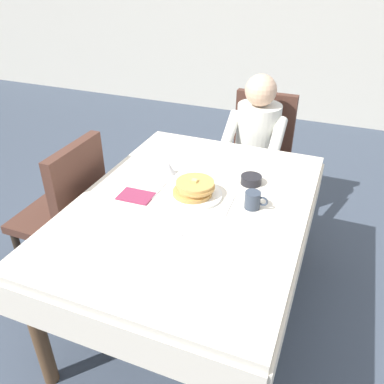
# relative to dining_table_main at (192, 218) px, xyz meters

# --- Properties ---
(ground_plane) EXTENTS (14.00, 14.00, 0.00)m
(ground_plane) POSITION_rel_dining_table_main_xyz_m (0.00, 0.00, -0.65)
(ground_plane) COLOR #3D4756
(dining_table_main) EXTENTS (1.12, 1.52, 0.74)m
(dining_table_main) POSITION_rel_dining_table_main_xyz_m (0.00, 0.00, 0.00)
(dining_table_main) COLOR silver
(dining_table_main) RESTS_ON ground
(chair_diner) EXTENTS (0.44, 0.45, 0.93)m
(chair_diner) POSITION_rel_dining_table_main_xyz_m (0.08, 1.17, -0.12)
(chair_diner) COLOR #4C2D23
(chair_diner) RESTS_ON ground
(diner_person) EXTENTS (0.40, 0.43, 1.12)m
(diner_person) POSITION_rel_dining_table_main_xyz_m (0.08, 1.01, 0.02)
(diner_person) COLOR silver
(diner_person) RESTS_ON ground
(chair_left_side) EXTENTS (0.45, 0.44, 0.93)m
(chair_left_side) POSITION_rel_dining_table_main_xyz_m (-0.77, 0.00, -0.12)
(chair_left_side) COLOR #4C2D23
(chair_left_side) RESTS_ON ground
(plate_breakfast) EXTENTS (0.28, 0.28, 0.02)m
(plate_breakfast) POSITION_rel_dining_table_main_xyz_m (-0.01, 0.06, 0.10)
(plate_breakfast) COLOR white
(plate_breakfast) RESTS_ON dining_table_main
(breakfast_stack) EXTENTS (0.21, 0.20, 0.08)m
(breakfast_stack) POSITION_rel_dining_table_main_xyz_m (-0.01, 0.06, 0.14)
(breakfast_stack) COLOR tan
(breakfast_stack) RESTS_ON plate_breakfast
(cup_coffee) EXTENTS (0.11, 0.08, 0.08)m
(cup_coffee) POSITION_rel_dining_table_main_xyz_m (0.29, 0.07, 0.13)
(cup_coffee) COLOR #333D4C
(cup_coffee) RESTS_ON dining_table_main
(bowl_butter) EXTENTS (0.11, 0.11, 0.04)m
(bowl_butter) POSITION_rel_dining_table_main_xyz_m (0.22, 0.29, 0.11)
(bowl_butter) COLOR black
(bowl_butter) RESTS_ON dining_table_main
(syrup_pitcher) EXTENTS (0.08, 0.08, 0.07)m
(syrup_pitcher) POSITION_rel_dining_table_main_xyz_m (-0.23, 0.23, 0.13)
(syrup_pitcher) COLOR silver
(syrup_pitcher) RESTS_ON dining_table_main
(fork_left_of_plate) EXTENTS (0.02, 0.18, 0.00)m
(fork_left_of_plate) POSITION_rel_dining_table_main_xyz_m (-0.20, 0.04, 0.09)
(fork_left_of_plate) COLOR silver
(fork_left_of_plate) RESTS_ON dining_table_main
(knife_right_of_plate) EXTENTS (0.02, 0.20, 0.00)m
(knife_right_of_plate) POSITION_rel_dining_table_main_xyz_m (0.18, 0.04, 0.09)
(knife_right_of_plate) COLOR silver
(knife_right_of_plate) RESTS_ON dining_table_main
(spoon_near_edge) EXTENTS (0.15, 0.05, 0.00)m
(spoon_near_edge) POSITION_rel_dining_table_main_xyz_m (-0.01, -0.25, 0.09)
(spoon_near_edge) COLOR silver
(spoon_near_edge) RESTS_ON dining_table_main
(napkin_folded) EXTENTS (0.17, 0.12, 0.01)m
(napkin_folded) POSITION_rel_dining_table_main_xyz_m (-0.28, -0.05, 0.09)
(napkin_folded) COLOR #8C2D4C
(napkin_folded) RESTS_ON dining_table_main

